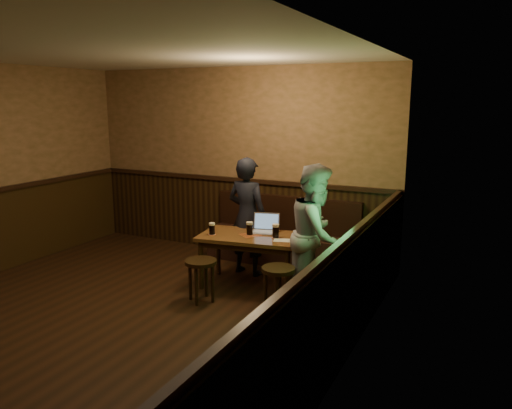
{
  "coord_description": "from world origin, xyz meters",
  "views": [
    {
      "loc": [
        3.58,
        -3.65,
        2.32
      ],
      "look_at": [
        1.01,
        1.61,
        1.09
      ],
      "focal_mm": 35.0,
      "sensor_mm": 36.0,
      "label": 1
    }
  ],
  "objects_px": {
    "stool_right": "(278,276)",
    "laptop": "(266,227)",
    "pub_table": "(250,242)",
    "stool_left": "(201,268)",
    "bench": "(283,242)",
    "pint_mid": "(250,228)",
    "person_grey": "(317,235)",
    "person_suit": "(247,216)",
    "pint_left": "(212,229)",
    "pint_right": "(276,231)"
  },
  "relations": [
    {
      "from": "stool_right",
      "to": "laptop",
      "type": "distance_m",
      "value": 0.97
    },
    {
      "from": "pub_table",
      "to": "stool_left",
      "type": "height_order",
      "value": "pub_table"
    },
    {
      "from": "bench",
      "to": "pub_table",
      "type": "height_order",
      "value": "bench"
    },
    {
      "from": "bench",
      "to": "stool_left",
      "type": "height_order",
      "value": "bench"
    },
    {
      "from": "pint_mid",
      "to": "pub_table",
      "type": "bearing_deg",
      "value": -29.33
    },
    {
      "from": "bench",
      "to": "laptop",
      "type": "xyz_separation_m",
      "value": [
        0.11,
        -0.82,
        0.42
      ]
    },
    {
      "from": "person_grey",
      "to": "stool_left",
      "type": "bearing_deg",
      "value": 108.0
    },
    {
      "from": "laptop",
      "to": "person_suit",
      "type": "xyz_separation_m",
      "value": [
        -0.36,
        0.19,
        0.07
      ]
    },
    {
      "from": "pub_table",
      "to": "laptop",
      "type": "relative_size",
      "value": 3.42
    },
    {
      "from": "stool_right",
      "to": "pint_left",
      "type": "relative_size",
      "value": 3.28
    },
    {
      "from": "pint_left",
      "to": "pint_mid",
      "type": "distance_m",
      "value": 0.47
    },
    {
      "from": "pint_right",
      "to": "person_suit",
      "type": "relative_size",
      "value": 0.11
    },
    {
      "from": "stool_left",
      "to": "pub_table",
      "type": "bearing_deg",
      "value": 66.73
    },
    {
      "from": "stool_left",
      "to": "person_grey",
      "type": "bearing_deg",
      "value": 24.82
    },
    {
      "from": "pint_left",
      "to": "pint_mid",
      "type": "bearing_deg",
      "value": 25.12
    },
    {
      "from": "pint_mid",
      "to": "person_suit",
      "type": "relative_size",
      "value": 0.1
    },
    {
      "from": "pint_mid",
      "to": "pint_left",
      "type": "bearing_deg",
      "value": -154.88
    },
    {
      "from": "bench",
      "to": "stool_right",
      "type": "bearing_deg",
      "value": -68.65
    },
    {
      "from": "person_suit",
      "to": "person_grey",
      "type": "xyz_separation_m",
      "value": [
        1.16,
        -0.54,
        0.02
      ]
    },
    {
      "from": "stool_left",
      "to": "pint_left",
      "type": "distance_m",
      "value": 0.62
    },
    {
      "from": "pint_mid",
      "to": "person_suit",
      "type": "distance_m",
      "value": 0.47
    },
    {
      "from": "laptop",
      "to": "person_suit",
      "type": "bearing_deg",
      "value": 136.84
    },
    {
      "from": "stool_right",
      "to": "person_grey",
      "type": "xyz_separation_m",
      "value": [
        0.29,
        0.41,
        0.41
      ]
    },
    {
      "from": "bench",
      "to": "stool_left",
      "type": "xyz_separation_m",
      "value": [
        -0.3,
        -1.73,
        0.09
      ]
    },
    {
      "from": "pint_right",
      "to": "person_suit",
      "type": "xyz_separation_m",
      "value": [
        -0.58,
        0.38,
        0.04
      ]
    },
    {
      "from": "pint_right",
      "to": "person_grey",
      "type": "bearing_deg",
      "value": -15.1
    },
    {
      "from": "pub_table",
      "to": "stool_right",
      "type": "bearing_deg",
      "value": -49.58
    },
    {
      "from": "person_grey",
      "to": "stool_right",
      "type": "bearing_deg",
      "value": 137.39
    },
    {
      "from": "pint_left",
      "to": "person_suit",
      "type": "distance_m",
      "value": 0.63
    },
    {
      "from": "pint_left",
      "to": "pub_table",
      "type": "bearing_deg",
      "value": 23.56
    },
    {
      "from": "pint_left",
      "to": "person_suit",
      "type": "relative_size",
      "value": 0.1
    },
    {
      "from": "bench",
      "to": "pint_right",
      "type": "height_order",
      "value": "bench"
    },
    {
      "from": "stool_right",
      "to": "pint_mid",
      "type": "bearing_deg",
      "value": 139.13
    },
    {
      "from": "laptop",
      "to": "pub_table",
      "type": "bearing_deg",
      "value": -132.44
    },
    {
      "from": "stool_right",
      "to": "pint_right",
      "type": "xyz_separation_m",
      "value": [
        -0.29,
        0.56,
        0.35
      ]
    },
    {
      "from": "person_grey",
      "to": "bench",
      "type": "bearing_deg",
      "value": 31.08
    },
    {
      "from": "pint_right",
      "to": "laptop",
      "type": "height_order",
      "value": "laptop"
    },
    {
      "from": "person_suit",
      "to": "bench",
      "type": "bearing_deg",
      "value": -105.24
    },
    {
      "from": "bench",
      "to": "pint_mid",
      "type": "height_order",
      "value": "bench"
    },
    {
      "from": "pub_table",
      "to": "laptop",
      "type": "height_order",
      "value": "laptop"
    },
    {
      "from": "laptop",
      "to": "person_grey",
      "type": "xyz_separation_m",
      "value": [
        0.8,
        -0.35,
        0.09
      ]
    },
    {
      "from": "person_suit",
      "to": "pub_table",
      "type": "bearing_deg",
      "value": 127.79
    },
    {
      "from": "stool_left",
      "to": "stool_right",
      "type": "xyz_separation_m",
      "value": [
        0.91,
        0.15,
        0.0
      ]
    },
    {
      "from": "pint_mid",
      "to": "laptop",
      "type": "distance_m",
      "value": 0.24
    },
    {
      "from": "pint_right",
      "to": "person_grey",
      "type": "xyz_separation_m",
      "value": [
        0.58,
        -0.16,
        0.06
      ]
    },
    {
      "from": "stool_right",
      "to": "person_grey",
      "type": "distance_m",
      "value": 0.65
    },
    {
      "from": "pint_mid",
      "to": "person_suit",
      "type": "xyz_separation_m",
      "value": [
        -0.24,
        0.4,
        0.04
      ]
    },
    {
      "from": "pint_left",
      "to": "person_suit",
      "type": "xyz_separation_m",
      "value": [
        0.19,
        0.6,
        0.05
      ]
    },
    {
      "from": "person_grey",
      "to": "pub_table",
      "type": "bearing_deg",
      "value": 75.04
    },
    {
      "from": "pub_table",
      "to": "person_suit",
      "type": "height_order",
      "value": "person_suit"
    }
  ]
}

